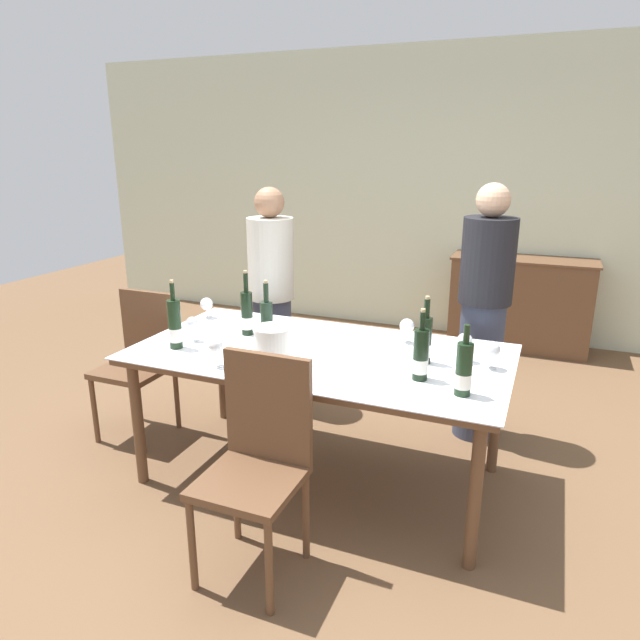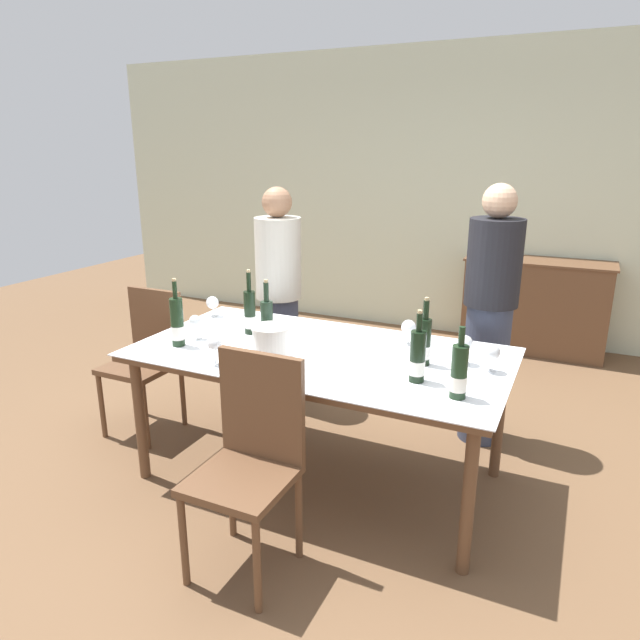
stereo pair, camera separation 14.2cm
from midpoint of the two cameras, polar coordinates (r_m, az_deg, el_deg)
ground_plane at (r=3.48m, az=-1.21°, el=-15.27°), size 12.00×12.00×0.00m
back_wall at (r=5.93m, az=11.06°, el=12.23°), size 8.00×0.10×2.80m
sideboard_cabinet at (r=5.69m, az=18.69°, el=1.58°), size 1.29×0.46×0.87m
dining_table at (r=3.16m, az=-1.29°, el=-4.22°), size 2.04×1.08×0.78m
ice_bucket at (r=2.93m, az=-6.14°, el=-2.49°), size 0.20×0.20×0.20m
wine_bottle_0 at (r=3.41m, az=-8.50°, el=0.60°), size 0.07×0.07×0.39m
wine_bottle_1 at (r=3.27m, az=-15.52°, el=-0.53°), size 0.07×0.07×0.39m
wine_bottle_2 at (r=2.62m, az=12.67°, el=-4.97°), size 0.08×0.08×0.33m
wine_bottle_3 at (r=2.76m, az=8.59°, el=-3.57°), size 0.08×0.08×0.35m
wine_bottle_4 at (r=3.10m, az=-6.64°, el=-0.82°), size 0.07×0.07×0.40m
wine_bottle_5 at (r=2.97m, az=9.13°, el=-2.04°), size 0.07×0.07×0.36m
wine_glass_0 at (r=2.97m, az=15.47°, el=-2.93°), size 0.09×0.09×0.15m
wine_glass_1 at (r=3.81m, az=-12.33°, el=1.51°), size 0.08×0.08×0.14m
wine_glass_2 at (r=3.27m, az=7.45°, el=-0.65°), size 0.08×0.08×0.14m
wine_glass_3 at (r=3.03m, az=12.97°, el=-2.12°), size 0.08×0.08×0.16m
wine_glass_4 at (r=2.95m, az=-11.75°, el=-2.63°), size 0.07×0.07×0.15m
wine_glass_5 at (r=3.37m, az=-13.86°, el=-0.40°), size 0.07×0.07×0.14m
chair_near_front at (r=2.60m, az=-7.76°, el=-12.96°), size 0.42×0.42×0.99m
chair_left_end at (r=3.96m, az=-18.46°, el=-3.23°), size 0.42×0.42×0.95m
person_host at (r=4.17m, az=-5.82°, el=2.16°), size 0.33×0.33×1.59m
person_guest_left at (r=3.74m, az=14.97°, el=0.43°), size 0.33×0.33×1.65m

